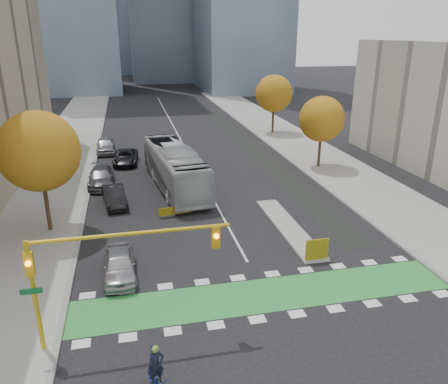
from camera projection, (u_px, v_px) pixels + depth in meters
name	position (u px, v px, depth m)	size (l,w,h in m)	color
ground	(275.00, 312.00, 21.20)	(300.00, 300.00, 0.00)	black
sidewalk_west	(46.00, 192.00, 36.79)	(7.00, 120.00, 0.15)	gray
sidewalk_east	(341.00, 172.00, 42.23)	(7.00, 120.00, 0.15)	gray
curb_west	(89.00, 189.00, 37.49)	(0.30, 120.00, 0.16)	gray
curb_east	(307.00, 174.00, 41.53)	(0.30, 120.00, 0.16)	gray
bike_crossing	(265.00, 295.00, 22.57)	(20.00, 3.00, 0.01)	#2D8B3A
centre_line	(178.00, 134.00, 57.87)	(0.15, 70.00, 0.01)	silver
bike_lane_paint	(253.00, 150.00, 50.21)	(2.50, 50.00, 0.01)	black
median_island	(288.00, 227.00, 30.23)	(1.60, 10.00, 0.16)	gray
hazard_board	(317.00, 249.00, 25.58)	(1.40, 0.12, 1.30)	yellow
tree_west	(39.00, 151.00, 27.84)	(5.20, 5.20, 8.22)	#332114
tree_east_near	(322.00, 119.00, 42.11)	(4.40, 4.40, 7.08)	#332114
tree_east_far	(274.00, 94.00, 56.75)	(4.80, 4.80, 7.65)	#332114
traffic_signal_west	(97.00, 261.00, 17.74)	(8.53, 0.56, 5.20)	#BF9914
cyclist	(157.00, 378.00, 16.14)	(1.20, 2.03, 2.21)	navy
bus	(175.00, 167.00, 37.48)	(3.08, 13.17, 3.67)	#A8ACAF
parked_car_a	(119.00, 264.00, 24.05)	(1.75, 4.34, 1.48)	#A6A5AB
parked_car_b	(114.00, 196.00, 34.05)	(1.54, 4.42, 1.46)	black
parked_car_c	(101.00, 177.00, 38.38)	(2.12, 5.21, 1.51)	#4F4F54
parked_car_d	(126.00, 157.00, 44.81)	(2.32, 5.04, 1.40)	black
parked_car_e	(105.00, 145.00, 48.91)	(1.98, 4.92, 1.68)	#9B9CA0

